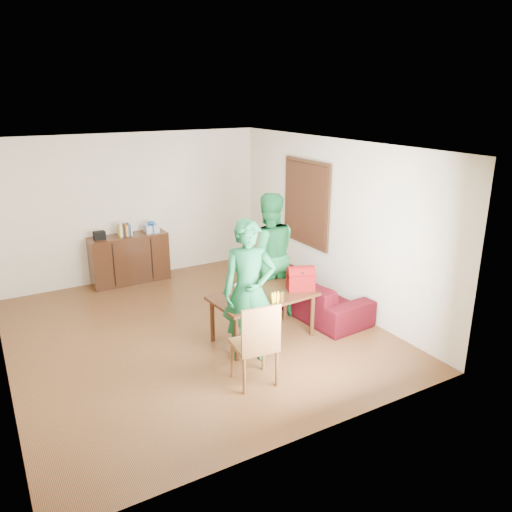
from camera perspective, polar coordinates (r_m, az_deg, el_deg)
room at (r=7.14m, az=-7.79°, el=1.23°), size 5.20×5.70×2.90m
table at (r=7.03m, az=0.81°, el=-5.05°), size 1.49×0.91×0.68m
chair at (r=6.13m, az=-0.16°, el=-11.72°), size 0.54×0.52×1.07m
person_near at (r=6.42m, az=-0.82°, el=-4.03°), size 0.81×0.70×1.89m
person_far at (r=7.72m, az=1.40°, el=0.12°), size 1.12×0.98×1.95m
laptop at (r=6.85m, az=-0.42°, el=-4.59°), size 0.39×0.34×0.23m
bananas at (r=6.72m, az=2.23°, el=-5.18°), size 0.19×0.14×0.06m
bottle at (r=6.75m, az=2.93°, el=-4.60°), size 0.06×0.06×0.17m
red_bag at (r=7.15m, az=5.12°, el=-2.81°), size 0.43×0.34×0.28m
sofa at (r=8.11m, az=6.20°, el=-4.11°), size 0.98×2.17×0.62m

